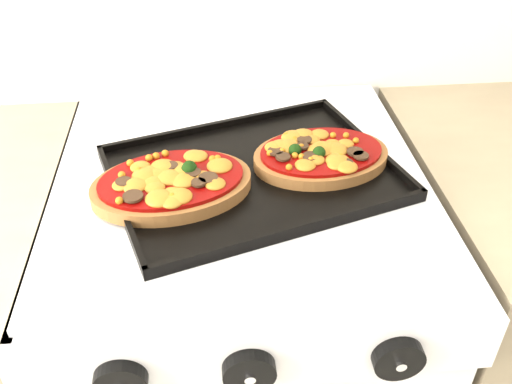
{
  "coord_description": "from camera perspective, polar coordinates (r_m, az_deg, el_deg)",
  "views": [
    {
      "loc": [
        -0.06,
        0.95,
        1.43
      ],
      "look_at": [
        0.01,
        1.64,
        0.92
      ],
      "focal_mm": 40.0,
      "sensor_mm": 36.0,
      "label": 1
    }
  ],
  "objects": [
    {
      "name": "stove",
      "position": [
        1.23,
        -1.27,
        -15.89
      ],
      "size": [
        0.6,
        0.6,
        0.91
      ],
      "primitive_type": "cube",
      "color": "white",
      "rests_on": "floor"
    },
    {
      "name": "pizza_right",
      "position": [
        0.92,
        6.52,
        3.75
      ],
      "size": [
        0.24,
        0.18,
        0.03
      ],
      "primitive_type": null,
      "rotation": [
        0.0,
        0.0,
        0.12
      ],
      "color": "brown",
      "rests_on": "baking_tray"
    },
    {
      "name": "knob_left",
      "position": [
        0.72,
        -13.39,
        -18.03
      ],
      "size": [
        0.06,
        0.02,
        0.06
      ],
      "primitive_type": "cylinder",
      "rotation": [
        1.57,
        0.0,
        0.0
      ],
      "color": "black",
      "rests_on": "control_panel"
    },
    {
      "name": "pizza_left",
      "position": [
        0.86,
        -8.44,
        0.95
      ],
      "size": [
        0.26,
        0.2,
        0.04
      ],
      "primitive_type": null,
      "rotation": [
        0.0,
        0.0,
        0.17
      ],
      "color": "brown",
      "rests_on": "baking_tray"
    },
    {
      "name": "knob_right",
      "position": [
        0.74,
        14.04,
        -15.88
      ],
      "size": [
        0.06,
        0.02,
        0.06
      ],
      "primitive_type": "cylinder",
      "rotation": [
        1.57,
        0.0,
        0.0
      ],
      "color": "black",
      "rests_on": "control_panel"
    },
    {
      "name": "knob_center",
      "position": [
        0.71,
        -0.68,
        -17.51
      ],
      "size": [
        0.06,
        0.02,
        0.06
      ],
      "primitive_type": "cylinder",
      "rotation": [
        1.57,
        0.0,
        0.0
      ],
      "color": "black",
      "rests_on": "control_panel"
    },
    {
      "name": "control_panel",
      "position": [
        0.72,
        0.4,
        -16.13
      ],
      "size": [
        0.6,
        0.02,
        0.09
      ],
      "primitive_type": "cube",
      "color": "white",
      "rests_on": "stove"
    },
    {
      "name": "baking_tray",
      "position": [
        0.9,
        -0.32,
        2.0
      ],
      "size": [
        0.5,
        0.43,
        0.02
      ],
      "primitive_type": "cube",
      "rotation": [
        0.0,
        0.0,
        0.3
      ],
      "color": "black",
      "rests_on": "stove"
    }
  ]
}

